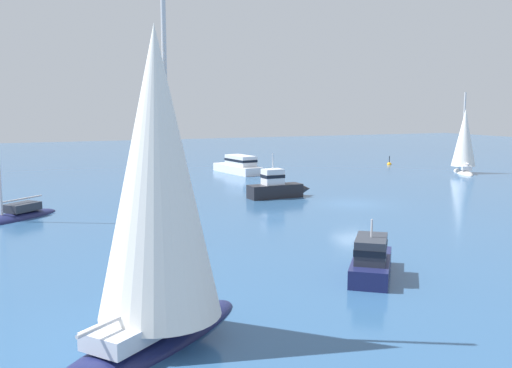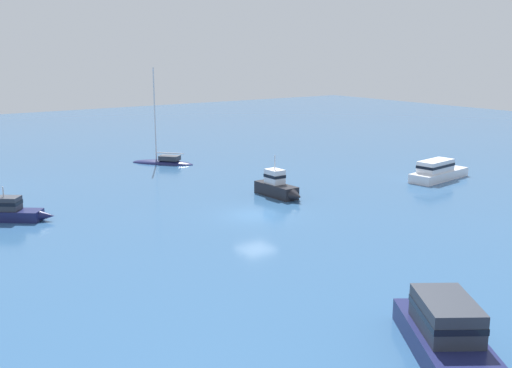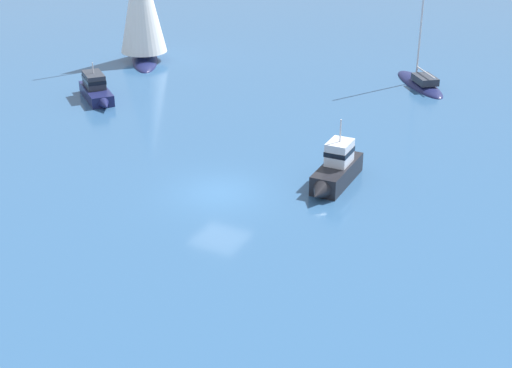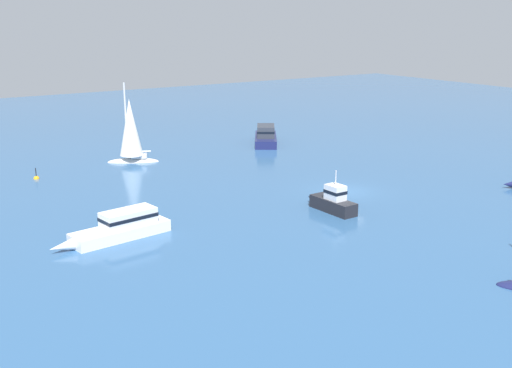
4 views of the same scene
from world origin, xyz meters
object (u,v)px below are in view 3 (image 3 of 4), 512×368
at_px(motor_cruiser, 96,89).
at_px(yacht, 420,83).
at_px(sailboat_1, 141,6).
at_px(powerboat, 336,170).

height_order(motor_cruiser, yacht, yacht).
height_order(yacht, sailboat_1, sailboat_1).
xyz_separation_m(motor_cruiser, yacht, (-12.75, 17.70, -0.51)).
bearing_deg(sailboat_1, yacht, 63.90).
xyz_separation_m(powerboat, motor_cruiser, (-4.99, -18.71, -0.10)).
distance_m(powerboat, motor_cruiser, 19.36).
height_order(powerboat, sailboat_1, sailboat_1).
bearing_deg(yacht, sailboat_1, 60.04).
xyz_separation_m(powerboat, yacht, (-17.73, -1.01, -0.61)).
bearing_deg(yacht, powerboat, 143.11).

